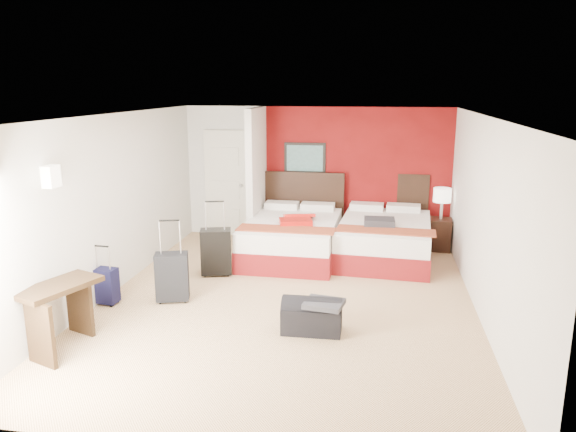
% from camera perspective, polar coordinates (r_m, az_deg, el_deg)
% --- Properties ---
extents(ground, '(6.50, 6.50, 0.00)m').
position_cam_1_polar(ground, '(7.57, -0.08, -8.82)').
color(ground, '#D7B484').
rests_on(ground, ground).
extents(room_walls, '(5.02, 6.52, 2.50)m').
position_cam_1_polar(room_walls, '(8.86, -7.54, 2.85)').
color(room_walls, silver).
rests_on(room_walls, ground).
extents(red_accent_panel, '(3.50, 0.04, 2.50)m').
position_cam_1_polar(red_accent_panel, '(10.28, 7.07, 4.28)').
color(red_accent_panel, maroon).
rests_on(red_accent_panel, ground).
extents(partition_wall, '(0.12, 1.20, 2.50)m').
position_cam_1_polar(partition_wall, '(9.90, -3.30, 4.01)').
color(partition_wall, silver).
rests_on(partition_wall, ground).
extents(entry_door, '(0.82, 0.06, 2.05)m').
position_cam_1_polar(entry_door, '(10.68, -6.52, 3.42)').
color(entry_door, silver).
rests_on(entry_door, ground).
extents(bed_left, '(1.56, 2.20, 0.65)m').
position_cam_1_polar(bed_left, '(9.33, 0.45, -2.38)').
color(bed_left, white).
rests_on(bed_left, ground).
extents(bed_right, '(1.65, 2.25, 0.65)m').
position_cam_1_polar(bed_right, '(9.40, 10.05, -2.48)').
color(bed_right, white).
rests_on(bed_right, ground).
extents(red_suitcase_open, '(0.69, 0.83, 0.09)m').
position_cam_1_polar(red_suitcase_open, '(9.12, 0.98, -0.33)').
color(red_suitcase_open, red).
rests_on(red_suitcase_open, bed_left).
extents(jacket_bundle, '(0.50, 0.40, 0.12)m').
position_cam_1_polar(jacket_bundle, '(9.01, 9.52, -0.64)').
color(jacket_bundle, '#343438').
rests_on(jacket_bundle, bed_right).
extents(nightstand, '(0.45, 0.45, 0.57)m').
position_cam_1_polar(nightstand, '(10.12, 15.57, -1.86)').
color(nightstand, black).
rests_on(nightstand, ground).
extents(table_lamp, '(0.33, 0.33, 0.55)m').
position_cam_1_polar(table_lamp, '(9.99, 15.77, 1.25)').
color(table_lamp, white).
rests_on(table_lamp, nightstand).
extents(suitcase_black, '(0.52, 0.40, 0.70)m').
position_cam_1_polar(suitcase_black, '(8.52, -7.52, -3.88)').
color(suitcase_black, black).
rests_on(suitcase_black, ground).
extents(suitcase_charcoal, '(0.50, 0.38, 0.65)m').
position_cam_1_polar(suitcase_charcoal, '(7.61, -12.01, -6.41)').
color(suitcase_charcoal, black).
rests_on(suitcase_charcoal, ground).
extents(suitcase_navy, '(0.36, 0.24, 0.47)m').
position_cam_1_polar(suitcase_navy, '(7.78, -18.59, -7.07)').
color(suitcase_navy, black).
rests_on(suitcase_navy, ground).
extents(duffel_bag, '(0.71, 0.39, 0.36)m').
position_cam_1_polar(duffel_bag, '(6.62, 2.50, -10.55)').
color(duffel_bag, black).
rests_on(duffel_bag, ground).
extents(jacket_draped, '(0.50, 0.44, 0.06)m').
position_cam_1_polar(jacket_draped, '(6.47, 3.80, -9.12)').
color(jacket_draped, '#37363B').
rests_on(jacket_draped, duffel_bag).
extents(desk, '(0.74, 1.01, 0.76)m').
position_cam_1_polar(desk, '(6.64, -22.64, -9.66)').
color(desk, '#311F10').
rests_on(desk, ground).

